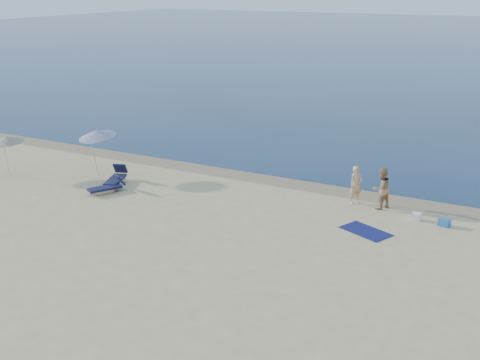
% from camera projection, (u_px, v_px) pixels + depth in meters
% --- Properties ---
extents(wet_sand_strip, '(240.00, 1.60, 0.00)m').
position_uv_depth(wet_sand_strip, '(311.00, 186.00, 28.23)').
color(wet_sand_strip, '#847254').
rests_on(wet_sand_strip, ground).
extents(person_left, '(0.69, 0.72, 1.66)m').
position_uv_depth(person_left, '(356.00, 185.00, 25.84)').
color(person_left, tan).
rests_on(person_left, ground).
extents(person_right, '(1.04, 1.09, 1.78)m').
position_uv_depth(person_right, '(381.00, 188.00, 25.21)').
color(person_right, '#AA7D59').
rests_on(person_right, ground).
extents(beach_towel, '(2.12, 1.70, 0.03)m').
position_uv_depth(beach_towel, '(366.00, 231.00, 23.11)').
color(beach_towel, '#0E1349').
rests_on(beach_towel, ground).
extents(white_bag, '(0.36, 0.32, 0.29)m').
position_uv_depth(white_bag, '(416.00, 217.00, 24.19)').
color(white_bag, white).
rests_on(white_bag, ground).
extents(blue_cooler, '(0.48, 0.39, 0.30)m').
position_uv_depth(blue_cooler, '(444.00, 222.00, 23.59)').
color(blue_cooler, '#1F60AA').
rests_on(blue_cooler, ground).
extents(umbrella_near, '(2.36, 2.38, 2.42)m').
position_uv_depth(umbrella_near, '(97.00, 134.00, 29.38)').
color(umbrella_near, silver).
rests_on(umbrella_near, ground).
extents(umbrella_far, '(1.67, 1.69, 2.07)m').
position_uv_depth(umbrella_far, '(7.00, 139.00, 29.49)').
color(umbrella_far, silver).
rests_on(umbrella_far, ground).
extents(lounger_left, '(1.24, 1.98, 0.83)m').
position_uv_depth(lounger_left, '(116.00, 178.00, 28.48)').
color(lounger_left, '#151A3A').
rests_on(lounger_left, ground).
extents(lounger_right, '(1.29, 1.74, 0.74)m').
position_uv_depth(lounger_right, '(107.00, 187.00, 27.36)').
color(lounger_right, '#15183A').
rests_on(lounger_right, ground).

